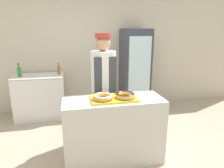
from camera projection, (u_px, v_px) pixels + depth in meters
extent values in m
plane|color=#B7A88E|center=(113.00, 159.00, 2.85)|extent=(14.00, 14.00, 0.00)
cube|color=beige|center=(93.00, 50.00, 4.51)|extent=(8.00, 0.06, 2.70)
cube|color=beige|center=(114.00, 130.00, 2.73)|extent=(1.33, 0.52, 0.90)
cube|color=yellow|center=(114.00, 98.00, 2.61)|extent=(0.60, 0.38, 0.02)
torus|color=tan|center=(103.00, 97.00, 2.54)|extent=(0.27, 0.27, 0.06)
torus|color=beige|center=(103.00, 96.00, 2.53)|extent=(0.24, 0.24, 0.04)
torus|color=tan|center=(125.00, 96.00, 2.60)|extent=(0.27, 0.27, 0.06)
torus|color=#331E0F|center=(125.00, 94.00, 2.59)|extent=(0.24, 0.24, 0.04)
cube|color=black|center=(104.00, 94.00, 2.71)|extent=(0.08, 0.08, 0.03)
cube|color=black|center=(119.00, 93.00, 2.75)|extent=(0.08, 0.08, 0.03)
cylinder|color=#4C4C51|center=(104.00, 115.00, 3.29)|extent=(0.28, 0.28, 0.84)
cylinder|color=white|center=(103.00, 72.00, 3.10)|extent=(0.39, 0.39, 0.63)
cube|color=#383D47|center=(106.00, 100.00, 3.04)|extent=(0.33, 0.02, 1.33)
sphere|color=tan|center=(103.00, 44.00, 2.99)|extent=(0.23, 0.23, 0.23)
cylinder|color=#B2332D|center=(103.00, 36.00, 2.96)|extent=(0.24, 0.24, 0.07)
cube|color=#333842|center=(135.00, 71.00, 4.45)|extent=(0.58, 0.60, 1.82)
cube|color=silver|center=(140.00, 72.00, 4.15)|extent=(0.47, 0.02, 1.45)
cube|color=white|center=(40.00, 96.00, 4.16)|extent=(0.98, 0.62, 0.90)
cube|color=gray|center=(39.00, 76.00, 4.05)|extent=(0.98, 0.62, 0.01)
cylinder|color=#2D8C38|center=(19.00, 72.00, 3.93)|extent=(0.07, 0.07, 0.18)
cylinder|color=#2D8C38|center=(19.00, 66.00, 3.89)|extent=(0.03, 0.03, 0.07)
cylinder|color=black|center=(18.00, 64.00, 3.88)|extent=(0.04, 0.04, 0.01)
cylinder|color=#99661E|center=(59.00, 70.00, 4.13)|extent=(0.06, 0.06, 0.16)
cylinder|color=#99661E|center=(58.00, 65.00, 4.10)|extent=(0.03, 0.03, 0.06)
cylinder|color=black|center=(58.00, 63.00, 4.09)|extent=(0.03, 0.03, 0.01)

